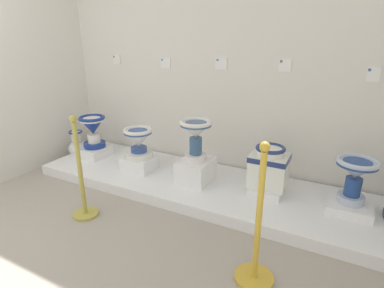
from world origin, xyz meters
The scene contains 21 objects.
ground_plane centered at (2.04, 0.63, -0.01)m, with size 6.08×5.26×0.02m, color #A3998C.
wall_back centered at (2.04, 2.49, 1.54)m, with size 4.28×0.06×3.08m, color silver.
display_platform centered at (2.04, 1.93, 0.06)m, with size 3.65×1.03×0.11m, color white.
plinth_block_tall_cobalt centered at (0.56, 1.95, 0.17)m, with size 0.29×0.36×0.13m, color white.
antique_toilet_tall_cobalt centered at (0.56, 1.95, 0.49)m, with size 0.32×0.32×0.40m.
plinth_block_broad_patterned centered at (1.31, 1.88, 0.19)m, with size 0.35×0.32×0.15m, color white.
antique_toilet_broad_patterned centered at (1.31, 1.88, 0.46)m, with size 0.33×0.33×0.34m.
plinth_block_rightmost centered at (2.02, 1.90, 0.23)m, with size 0.31×0.38×0.24m, color white.
antique_toilet_rightmost centered at (2.02, 1.90, 0.64)m, with size 0.33×0.33×0.43m.
plinth_block_leftmost centered at (2.76, 2.01, 0.15)m, with size 0.30×0.36×0.07m, color white.
antique_toilet_leftmost centered at (2.76, 2.01, 0.39)m, with size 0.36×0.30×0.41m.
plinth_block_squat_floral centered at (3.49, 2.01, 0.15)m, with size 0.37×0.37×0.08m, color white.
antique_toilet_squat_floral centered at (3.49, 2.01, 0.47)m, with size 0.34×0.34×0.40m.
info_placard_first centered at (0.59, 2.45, 1.28)m, with size 0.12×0.01×0.12m.
info_placard_second centered at (1.34, 2.45, 1.26)m, with size 0.14×0.01×0.13m.
info_placard_third centered at (2.05, 2.45, 1.29)m, with size 0.13×0.01×0.13m.
info_placard_fourth centered at (2.73, 2.45, 1.29)m, with size 0.12×0.01×0.13m.
info_placard_fifth centered at (3.50, 2.45, 1.25)m, with size 0.11×0.01×0.13m.
decorative_vase_companion centered at (0.20, 1.99, 0.17)m, with size 0.24×0.24×0.39m.
stanchion_post_near_left centered at (1.34, 0.99, 0.30)m, with size 0.23×0.23×0.95m.
stanchion_post_near_right centered at (2.95, 0.94, 0.28)m, with size 0.27×0.27×0.99m.
Camera 1 is at (3.35, -0.73, 1.56)m, focal length 28.64 mm.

